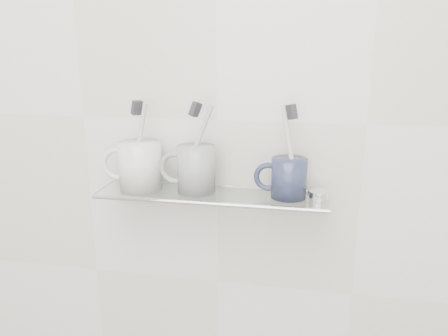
% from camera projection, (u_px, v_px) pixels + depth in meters
% --- Properties ---
extents(wall_back, '(2.50, 0.00, 2.50)m').
position_uv_depth(wall_back, '(217.00, 120.00, 0.97)').
color(wall_back, silver).
rests_on(wall_back, ground).
extents(shelf_glass, '(0.50, 0.12, 0.01)m').
position_uv_depth(shelf_glass, '(211.00, 195.00, 0.95)').
color(shelf_glass, silver).
rests_on(shelf_glass, wall_back).
extents(shelf_rail, '(0.50, 0.01, 0.01)m').
position_uv_depth(shelf_rail, '(206.00, 204.00, 0.90)').
color(shelf_rail, silver).
rests_on(shelf_rail, shelf_glass).
extents(bracket_left, '(0.02, 0.03, 0.02)m').
position_uv_depth(bracket_left, '(129.00, 187.00, 1.04)').
color(bracket_left, silver).
rests_on(bracket_left, wall_back).
extents(bracket_right, '(0.02, 0.03, 0.02)m').
position_uv_depth(bracket_right, '(309.00, 198.00, 0.96)').
color(bracket_right, silver).
rests_on(bracket_right, wall_back).
extents(mug_left, '(0.11, 0.11, 0.11)m').
position_uv_depth(mug_left, '(140.00, 165.00, 0.97)').
color(mug_left, silver).
rests_on(mug_left, shelf_glass).
extents(mug_left_handle, '(0.08, 0.01, 0.08)m').
position_uv_depth(mug_left_handle, '(118.00, 164.00, 0.98)').
color(mug_left_handle, silver).
rests_on(mug_left_handle, mug_left).
extents(toothbrush_left, '(0.06, 0.03, 0.19)m').
position_uv_depth(toothbrush_left, '(139.00, 144.00, 0.96)').
color(toothbrush_left, silver).
rests_on(toothbrush_left, mug_left).
extents(bristles_left, '(0.03, 0.03, 0.03)m').
position_uv_depth(bristles_left, '(137.00, 108.00, 0.93)').
color(bristles_left, '#29292D').
rests_on(bristles_left, toothbrush_left).
extents(mug_center, '(0.09, 0.09, 0.10)m').
position_uv_depth(mug_center, '(196.00, 169.00, 0.95)').
color(mug_center, silver).
rests_on(mug_center, shelf_glass).
extents(mug_center_handle, '(0.07, 0.01, 0.07)m').
position_uv_depth(mug_center_handle, '(175.00, 168.00, 0.95)').
color(mug_center_handle, silver).
rests_on(mug_center_handle, mug_center).
extents(toothbrush_center, '(0.08, 0.03, 0.18)m').
position_uv_depth(toothbrush_center, '(196.00, 147.00, 0.93)').
color(toothbrush_center, '#8787A9').
rests_on(toothbrush_center, mug_center).
extents(bristles_center, '(0.03, 0.03, 0.04)m').
position_uv_depth(bristles_center, '(195.00, 109.00, 0.91)').
color(bristles_center, '#29292D').
rests_on(bristles_center, toothbrush_center).
extents(mug_right, '(0.08, 0.08, 0.08)m').
position_uv_depth(mug_right, '(289.00, 178.00, 0.91)').
color(mug_right, '#1C203E').
rests_on(mug_right, shelf_glass).
extents(mug_right_handle, '(0.06, 0.01, 0.06)m').
position_uv_depth(mug_right_handle, '(268.00, 177.00, 0.92)').
color(mug_right_handle, '#1C203E').
rests_on(mug_right_handle, mug_right).
extents(toothbrush_right, '(0.05, 0.03, 0.19)m').
position_uv_depth(toothbrush_right, '(290.00, 151.00, 0.90)').
color(toothbrush_right, beige).
rests_on(toothbrush_right, mug_right).
extents(bristles_right, '(0.03, 0.03, 0.03)m').
position_uv_depth(bristles_right, '(292.00, 112.00, 0.88)').
color(bristles_right, '#29292D').
rests_on(bristles_right, toothbrush_right).
extents(chrome_cap, '(0.04, 0.04, 0.02)m').
position_uv_depth(chrome_cap, '(319.00, 195.00, 0.91)').
color(chrome_cap, silver).
rests_on(chrome_cap, shelf_glass).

